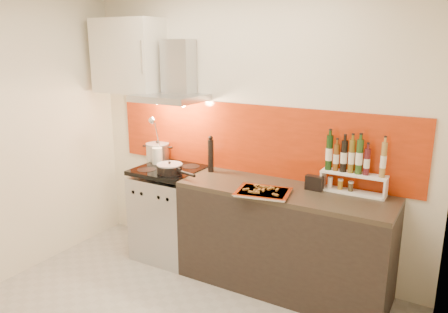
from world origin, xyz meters
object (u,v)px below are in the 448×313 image
Objects in this scene: saute_pan at (170,168)px; range_stove at (170,213)px; stock_pot at (158,151)px; counter at (283,239)px; baking_tray at (263,192)px; pepper_mill at (211,154)px.

range_stove is at bearing 132.48° from saute_pan.
counter is at bearing -7.19° from stock_pot.
counter is at bearing 6.76° from saute_pan.
baking_tray reaches higher than counter.
saute_pan is (0.39, -0.32, -0.04)m from stock_pot.
range_stove is at bearing -179.77° from counter.
saute_pan is 1.32× the size of pepper_mill.
stock_pot is at bearing 164.55° from baking_tray.
counter is at bearing 0.23° from range_stove.
baking_tray is at bearing -9.74° from range_stove.
saute_pan is at bearing -47.52° from range_stove.
stock_pot is 1.42m from baking_tray.
pepper_mill is (0.68, -0.06, 0.07)m from stock_pot.
pepper_mill reaches higher than saute_pan.
baking_tray is (1.09, -0.19, 0.47)m from range_stove.
baking_tray is (1.37, -0.38, -0.08)m from stock_pot.
range_stove reaches higher than counter.
range_stove is 1.20m from counter.
saute_pan is at bearing -173.24° from counter.
stock_pot is 0.68m from pepper_mill.
baking_tray is (0.69, -0.32, -0.15)m from pepper_mill.
pepper_mill is 0.78m from baking_tray.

